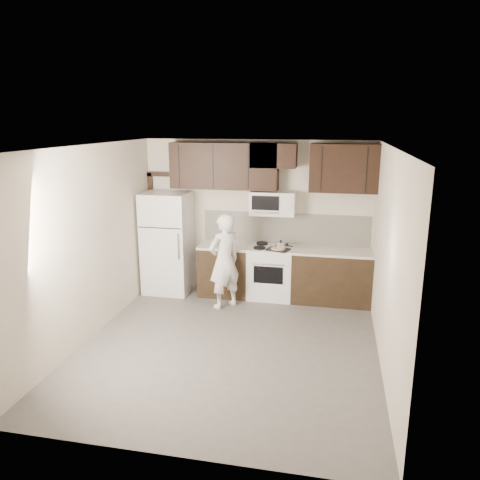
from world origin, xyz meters
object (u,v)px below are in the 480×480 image
(refrigerator, at_px, (168,243))
(person, at_px, (224,261))
(stove, at_px, (271,272))
(microwave, at_px, (273,203))

(refrigerator, relative_size, person, 1.14)
(stove, relative_size, refrigerator, 0.52)
(microwave, relative_size, person, 0.48)
(microwave, bearing_deg, refrigerator, -174.85)
(stove, xyz_separation_m, microwave, (-0.00, 0.12, 1.19))
(microwave, relative_size, refrigerator, 0.42)
(person, bearing_deg, refrigerator, -72.43)
(stove, xyz_separation_m, person, (-0.69, -0.60, 0.33))
(stove, height_order, microwave, microwave)
(microwave, xyz_separation_m, refrigerator, (-1.85, -0.17, -0.75))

